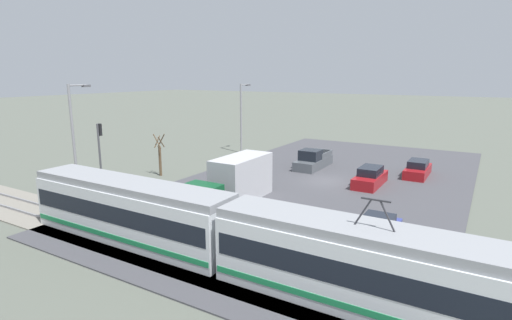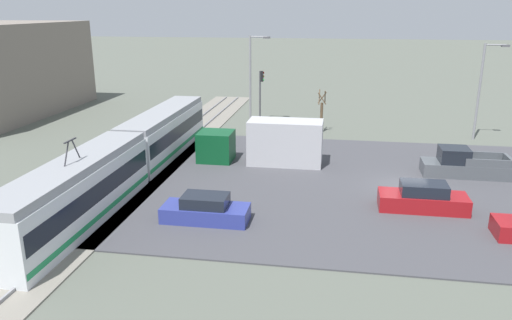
% 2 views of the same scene
% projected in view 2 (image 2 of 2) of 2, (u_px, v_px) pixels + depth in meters
% --- Properties ---
extents(ground_plane, '(320.00, 320.00, 0.00)m').
position_uv_depth(ground_plane, '(403.00, 188.00, 31.03)').
color(ground_plane, '#565B51').
extents(road_surface, '(22.18, 41.32, 0.08)m').
position_uv_depth(road_surface, '(403.00, 187.00, 31.01)').
color(road_surface, '#424247').
rests_on(road_surface, ground).
extents(rail_bed, '(60.83, 4.40, 0.22)m').
position_uv_depth(rail_bed, '(141.00, 173.00, 33.70)').
color(rail_bed, gray).
rests_on(rail_bed, ground).
extents(light_rail_tram, '(26.16, 2.60, 4.43)m').
position_uv_depth(light_rail_tram, '(129.00, 157.00, 31.60)').
color(light_rail_tram, silver).
rests_on(light_rail_tram, ground).
extents(box_truck, '(2.37, 8.84, 3.13)m').
position_uv_depth(box_truck, '(268.00, 143.00, 35.41)').
color(box_truck, '#0C4723').
rests_on(box_truck, ground).
extents(pickup_truck, '(2.01, 5.48, 1.87)m').
position_uv_depth(pickup_truck, '(463.00, 165.00, 32.94)').
color(pickup_truck, '#4C5156').
rests_on(pickup_truck, ground).
extents(sedan_car_0, '(1.83, 4.74, 1.54)m').
position_uv_depth(sedan_car_0, '(423.00, 199.00, 27.34)').
color(sedan_car_0, maroon).
rests_on(sedan_car_0, ground).
extents(sedan_car_1, '(1.83, 4.51, 1.41)m').
position_uv_depth(sedan_car_1, '(206.00, 210.00, 25.93)').
color(sedan_car_1, navy).
rests_on(sedan_car_1, ground).
extents(traffic_light_pole, '(0.28, 0.47, 5.28)m').
position_uv_depth(traffic_light_pole, '(261.00, 92.00, 45.59)').
color(traffic_light_pole, '#47474C').
rests_on(traffic_light_pole, ground).
extents(street_tree, '(0.92, 0.77, 3.85)m').
position_uv_depth(street_tree, '(322.00, 113.00, 44.39)').
color(street_tree, brown).
rests_on(street_tree, ground).
extents(street_lamp_near_crossing, '(0.36, 1.95, 8.33)m').
position_uv_depth(street_lamp_near_crossing, '(252.00, 74.00, 46.73)').
color(street_lamp_near_crossing, gray).
rests_on(street_lamp_near_crossing, ground).
extents(street_lamp_mid_block, '(0.36, 1.95, 8.01)m').
position_uv_depth(street_lamp_mid_block, '(483.00, 85.00, 41.09)').
color(street_lamp_mid_block, gray).
rests_on(street_lamp_mid_block, ground).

